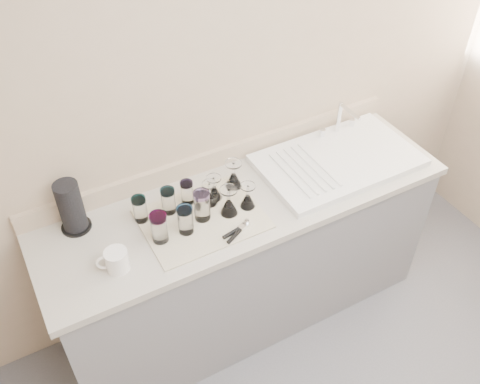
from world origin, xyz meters
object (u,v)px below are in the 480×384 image
tumbler_lavender (202,205)px  goblet_front_left (229,205)px  goblet_back_left (214,191)px  paper_towel_roll (71,207)px  tumbler_purple (187,192)px  tumbler_blue (185,220)px  white_mug (116,261)px  tumbler_magenta (160,227)px  can_opener (237,231)px  tumbler_cyan (168,201)px  tumbler_extra (159,227)px  goblet_back_right (233,178)px  tumbler_teal (140,209)px  sink_unit (338,160)px  goblet_extra (210,197)px  goblet_front_right (248,199)px

tumbler_lavender → goblet_front_left: tumbler_lavender is taller
goblet_back_left → paper_towel_roll: paper_towel_roll is taller
tumbler_purple → paper_towel_roll: paper_towel_roll is taller
goblet_front_left → tumbler_blue: bearing=-176.8°
tumbler_lavender → white_mug: (-0.45, -0.09, -0.04)m
tumbler_magenta → can_opener: (0.31, -0.13, -0.06)m
tumbler_blue → paper_towel_roll: bearing=147.7°
goblet_back_left → white_mug: 0.59m
tumbler_cyan → can_opener: tumbler_cyan is taller
tumbler_magenta → paper_towel_roll: bearing=140.4°
tumbler_extra → goblet_back_right: (0.45, 0.16, -0.03)m
tumbler_teal → goblet_front_left: 0.41m
sink_unit → tumbler_purple: (-0.81, 0.09, 0.05)m
sink_unit → tumbler_extra: sink_unit is taller
goblet_extra → paper_towel_roll: 0.63m
tumbler_cyan → white_mug: bearing=-147.6°
tumbler_cyan → can_opener: (0.21, -0.27, -0.06)m
tumbler_teal → tumbler_cyan: bearing=-5.1°
tumbler_extra → paper_towel_roll: size_ratio=0.59×
tumbler_cyan → tumbler_lavender: 0.16m
tumbler_teal → goblet_front_right: bearing=-18.3°
goblet_front_right → goblet_extra: (-0.15, 0.10, -0.00)m
tumbler_extra → goblet_back_left: (0.33, 0.13, -0.03)m
sink_unit → goblet_back_left: bearing=175.1°
tumbler_teal → goblet_front_left: size_ratio=0.90×
tumbler_teal → tumbler_magenta: tumbler_magenta is taller
tumbler_magenta → tumbler_cyan: bearing=54.3°
goblet_back_left → paper_towel_roll: size_ratio=0.50×
tumbler_cyan → goblet_extra: bearing=-12.2°
tumbler_teal → tumbler_lavender: (0.25, -0.13, 0.01)m
tumbler_teal → tumbler_cyan: 0.14m
goblet_front_right → white_mug: 0.67m
tumbler_magenta → tumbler_blue: bearing=-6.5°
tumbler_cyan → goblet_back_left: size_ratio=1.05×
tumbler_lavender → goblet_extra: 0.11m
goblet_extra → white_mug: (-0.52, -0.17, 0.00)m
can_opener → paper_towel_roll: 0.74m
goblet_front_left → can_opener: 0.14m
tumbler_magenta → tumbler_lavender: 0.22m
goblet_back_right → paper_towel_roll: size_ratio=0.57×
goblet_extra → tumbler_cyan: bearing=167.8°
goblet_front_left → goblet_extra: (-0.05, 0.10, -0.01)m
tumbler_blue → goblet_front_left: (0.22, 0.01, -0.02)m
tumbler_magenta → goblet_front_right: size_ratio=1.07×
tumbler_magenta → goblet_front_left: bearing=-0.1°
tumbler_cyan → tumbler_magenta: bearing=-125.7°
tumbler_magenta → can_opener: size_ratio=0.93×
tumbler_cyan → tumbler_extra: (-0.11, -0.15, 0.01)m
tumbler_cyan → tumbler_magenta: tumbler_magenta is taller
tumbler_extra → paper_towel_roll: (-0.31, 0.26, 0.04)m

